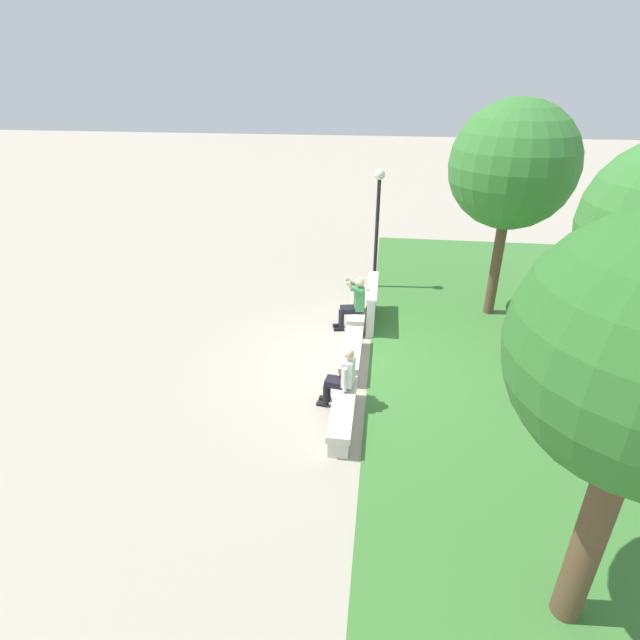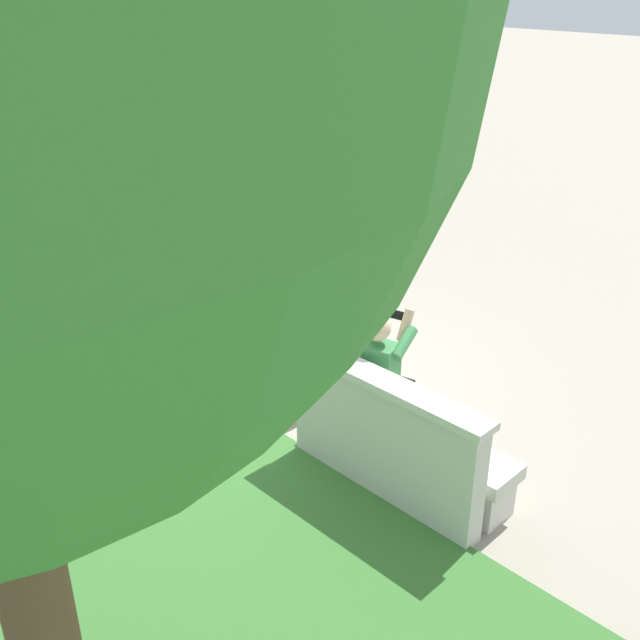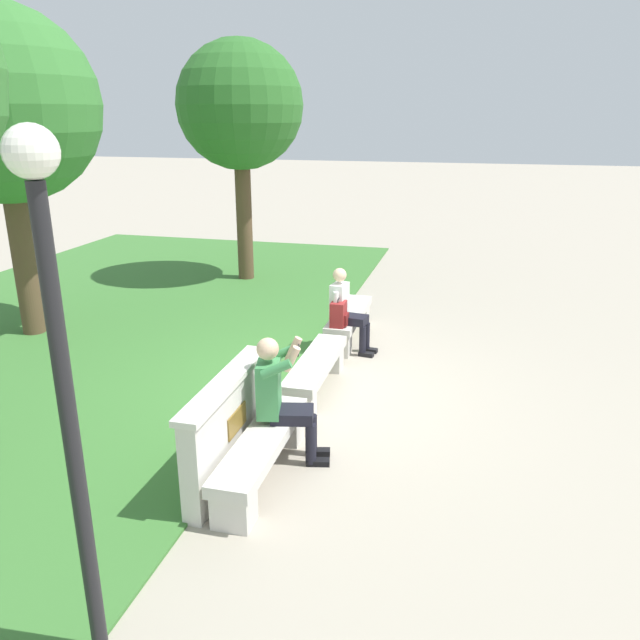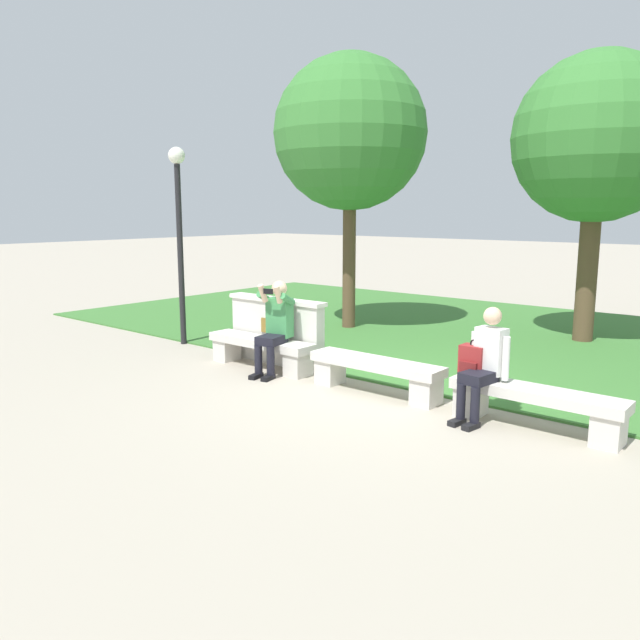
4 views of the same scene
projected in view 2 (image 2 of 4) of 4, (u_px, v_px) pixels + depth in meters
The scene contains 8 objects.
ground_plane at pixel (247, 382), 7.41m from camera, with size 80.00×80.00×0.00m, color #A89E8C.
bench_main at pixel (410, 442), 5.97m from camera, with size 1.84×0.40×0.45m.
bench_near at pixel (246, 355), 7.28m from camera, with size 1.84×0.40×0.45m.
bench_mid at pixel (131, 295), 8.60m from camera, with size 1.84×0.40×0.45m.
backrest_wall_with_plaque at pixel (383, 436), 5.66m from camera, with size 1.80×0.24×1.01m.
person_photographer at pixel (382, 374), 6.07m from camera, with size 0.53×0.77×1.32m.
person_distant at pixel (161, 276), 8.12m from camera, with size 0.48×0.71×1.26m.
backpack at pixel (165, 287), 7.98m from camera, with size 0.28×0.24×0.43m.
Camera 2 is at (-5.07, 4.00, 3.76)m, focal length 42.00 mm.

